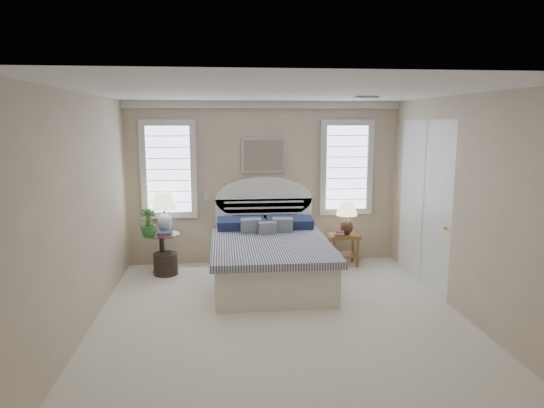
{
  "coord_description": "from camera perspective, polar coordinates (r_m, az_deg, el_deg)",
  "views": [
    {
      "loc": [
        -0.68,
        -5.5,
        2.39
      ],
      "look_at": [
        -0.01,
        1.0,
        1.26
      ],
      "focal_mm": 32.0,
      "sensor_mm": 36.0,
      "label": 1
    }
  ],
  "objects": [
    {
      "name": "wall_back",
      "position": [
        8.1,
        -1.0,
        2.46
      ],
      "size": [
        4.5,
        0.02,
        2.7
      ],
      "primitive_type": "cube",
      "color": "#CAB297",
      "rests_on": "floor"
    },
    {
      "name": "window_right",
      "position": [
        8.28,
        8.73,
        4.26
      ],
      "size": [
        0.9,
        0.06,
        1.6
      ],
      "primitive_type": "cube",
      "color": "silver",
      "rests_on": "wall_back"
    },
    {
      "name": "nightstand_right",
      "position": [
        8.15,
        8.41,
        -4.5
      ],
      "size": [
        0.5,
        0.4,
        0.53
      ],
      "color": "brown",
      "rests_on": "floor"
    },
    {
      "name": "closet_door",
      "position": [
        7.4,
        17.38,
        0.14
      ],
      "size": [
        0.02,
        1.8,
        2.4
      ],
      "primitive_type": "cube",
      "color": "white",
      "rests_on": "floor"
    },
    {
      "name": "potted_plant",
      "position": [
        7.61,
        -14.37,
        -2.19
      ],
      "size": [
        0.29,
        0.29,
        0.43
      ],
      "primitive_type": "imported",
      "rotation": [
        0.0,
        0.0,
        0.23
      ],
      "color": "#2D6A2A",
      "rests_on": "side_table_left"
    },
    {
      "name": "wall_left",
      "position": [
        5.81,
        -21.43,
        -1.15
      ],
      "size": [
        0.02,
        5.0,
        2.7
      ],
      "primitive_type": "cube",
      "color": "#CAB297",
      "rests_on": "floor"
    },
    {
      "name": "lamp_left",
      "position": [
        7.87,
        -12.57,
        -0.43
      ],
      "size": [
        0.49,
        0.49,
        0.64
      ],
      "rotation": [
        0.0,
        0.0,
        -0.29
      ],
      "color": "white",
      "rests_on": "side_table_left"
    },
    {
      "name": "bed",
      "position": [
        7.27,
        -0.27,
        -6.16
      ],
      "size": [
        1.72,
        2.28,
        1.47
      ],
      "color": "white",
      "rests_on": "floor"
    },
    {
      "name": "floor",
      "position": [
        6.04,
        1.12,
        -13.49
      ],
      "size": [
        4.5,
        5.0,
        0.01
      ],
      "primitive_type": "cube",
      "color": "beige",
      "rests_on": "ground"
    },
    {
      "name": "floor_pot",
      "position": [
        7.82,
        -12.39,
        -6.89
      ],
      "size": [
        0.48,
        0.48,
        0.34
      ],
      "primitive_type": "cylinder",
      "rotation": [
        0.0,
        0.0,
        -0.36
      ],
      "color": "black",
      "rests_on": "floor"
    },
    {
      "name": "painting",
      "position": [
        8.01,
        -0.98,
        5.76
      ],
      "size": [
        0.74,
        0.04,
        0.58
      ],
      "primitive_type": "cube",
      "color": "silver",
      "rests_on": "wall_back"
    },
    {
      "name": "crown_molding",
      "position": [
        7.99,
        -1.0,
        11.63
      ],
      "size": [
        4.5,
        0.08,
        0.12
      ],
      "primitive_type": "cube",
      "color": "silver",
      "rests_on": "wall_back"
    },
    {
      "name": "books_right",
      "position": [
        7.94,
        7.96,
        -3.5
      ],
      "size": [
        0.17,
        0.13,
        0.09
      ],
      "rotation": [
        0.0,
        0.0,
        -0.09
      ],
      "color": "#9E2734",
      "rests_on": "nightstand_right"
    },
    {
      "name": "switch_plate",
      "position": [
        8.09,
        -7.71,
        0.93
      ],
      "size": [
        0.08,
        0.01,
        0.12
      ],
      "primitive_type": "cube",
      "color": "silver",
      "rests_on": "wall_back"
    },
    {
      "name": "books_left",
      "position": [
        7.69,
        -12.58,
        -3.45
      ],
      "size": [
        0.22,
        0.19,
        0.05
      ],
      "rotation": [
        0.0,
        0.0,
        0.38
      ],
      "color": "#9E2734",
      "rests_on": "side_table_left"
    },
    {
      "name": "hvac_vent",
      "position": [
        6.58,
        10.99,
        12.19
      ],
      "size": [
        0.3,
        0.2,
        0.02
      ],
      "primitive_type": "cube",
      "color": "#B2B2B2",
      "rests_on": "ceiling"
    },
    {
      "name": "window_left",
      "position": [
        8.07,
        -12.05,
        4.01
      ],
      "size": [
        0.9,
        0.06,
        1.6
      ],
      "primitive_type": "cube",
      "color": "silver",
      "rests_on": "wall_back"
    },
    {
      "name": "wall_right",
      "position": [
        6.32,
        21.87,
        -0.34
      ],
      "size": [
        0.02,
        5.0,
        2.7
      ],
      "primitive_type": "cube",
      "color": "#CAB297",
      "rests_on": "floor"
    },
    {
      "name": "side_table_left",
      "position": [
        7.87,
        -12.79,
        -5.16
      ],
      "size": [
        0.56,
        0.56,
        0.63
      ],
      "color": "black",
      "rests_on": "floor"
    },
    {
      "name": "lamp_right",
      "position": [
        8.02,
        8.79,
        -1.18
      ],
      "size": [
        0.39,
        0.39,
        0.56
      ],
      "rotation": [
        0.0,
        0.0,
        0.13
      ],
      "color": "black",
      "rests_on": "nightstand_right"
    },
    {
      "name": "ceiling",
      "position": [
        5.55,
        1.22,
        13.04
      ],
      "size": [
        4.5,
        5.0,
        0.01
      ],
      "primitive_type": "cube",
      "color": "white",
      "rests_on": "wall_back"
    }
  ]
}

